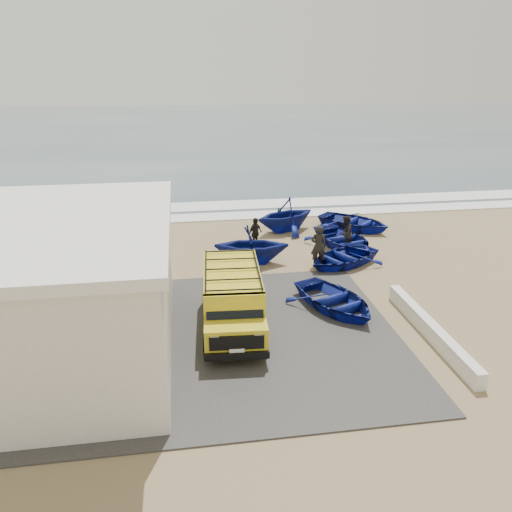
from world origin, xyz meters
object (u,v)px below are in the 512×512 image
van (233,297)px  boat_far_left (285,215)px  boat_far_right (354,222)px  parapet (430,330)px  fisherman_middle (345,233)px  boat_mid_right (343,239)px  fisherman_front (318,246)px  boat_near_left (335,300)px  fisherman_back (255,233)px  boat_near_right (342,257)px  boat_mid_left (251,245)px  building (33,290)px

van → boat_far_left: size_ratio=1.44×
boat_far_right → boat_far_left: bearing=132.8°
parapet → fisherman_middle: (-0.21, 8.41, 0.60)m
boat_mid_right → fisherman_front: 2.98m
van → boat_mid_right: bearing=52.4°
parapet → boat_far_right: (1.36, 11.61, 0.14)m
van → boat_mid_right: 9.54m
boat_near_left → fisherman_back: size_ratio=2.43×
boat_mid_right → boat_near_right: bearing=-123.1°
parapet → boat_far_right: boat_far_right is taller
boat_mid_left → building: bearing=137.8°
parapet → boat_near_left: bearing=136.6°
fisherman_front → parapet: bearing=113.7°
building → boat_far_right: 17.54m
boat_near_left → boat_far_left: (0.12, 9.47, 0.52)m
boat_far_right → fisherman_front: fisherman_front is taller
boat_near_left → fisherman_front: 4.28m
parapet → boat_mid_left: (-4.92, 7.48, 0.61)m
boat_mid_left → fisherman_back: 1.94m
building → fisherman_back: (8.03, 8.36, -1.38)m
van → fisherman_back: 7.91m
building → fisherman_front: bearing=28.3°
parapet → boat_far_left: 12.14m
boat_mid_right → fisherman_middle: bearing=-113.6°
boat_near_right → fisherman_front: bearing=-119.4°
boat_mid_right → fisherman_back: 4.37m
fisherman_front → van: bearing=55.1°
boat_mid_right → parapet: bearing=-103.4°
boat_near_right → fisherman_back: fisherman_back is taller
boat_near_right → boat_far_right: (2.27, 5.00, 0.04)m
boat_far_left → fisherman_middle: bearing=8.3°
building → boat_far_left: size_ratio=2.70×
boat_mid_left → boat_mid_right: bearing=-66.7°
boat_near_left → boat_far_right: 9.99m
van → boat_far_right: (7.76, 9.91, -0.71)m
boat_near_right → boat_mid_left: size_ratio=1.10×
fisherman_middle → boat_mid_left: bearing=-39.4°
boat_mid_right → fisherman_front: bearing=-144.8°
parapet → boat_mid_left: size_ratio=1.79×
van → fisherman_back: van is taller
van → fisherman_middle: (6.19, 6.72, -0.26)m
boat_near_right → fisherman_back: bearing=-156.2°
van → boat_far_right: bearing=55.5°
boat_near_right → boat_far_left: size_ratio=1.06×
boat_near_left → boat_far_right: boat_far_right is taller
boat_near_left → fisherman_back: fisherman_back is taller
boat_near_right → fisherman_front: fisherman_front is taller
parapet → van: van is taller
building → boat_far_left: bearing=47.2°
building → fisherman_middle: building is taller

